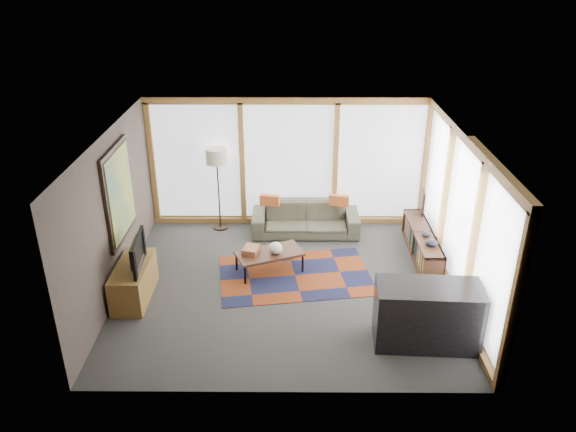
{
  "coord_description": "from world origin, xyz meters",
  "views": [
    {
      "loc": [
        0.06,
        -7.97,
        5.06
      ],
      "look_at": [
        0.0,
        0.4,
        1.1
      ],
      "focal_mm": 35.0,
      "sensor_mm": 36.0,
      "label": 1
    }
  ],
  "objects_px": {
    "bookshelf": "(422,244)",
    "television": "(133,253)",
    "floor_lamp": "(218,189)",
    "bar_counter": "(427,315)",
    "coffee_table": "(269,262)",
    "sofa": "(305,219)",
    "tv_console": "(134,281)"
  },
  "relations": [
    {
      "from": "coffee_table",
      "to": "bookshelf",
      "type": "bearing_deg",
      "value": 11.5
    },
    {
      "from": "floor_lamp",
      "to": "coffee_table",
      "type": "xyz_separation_m",
      "value": [
        1.05,
        -1.69,
        -0.65
      ]
    },
    {
      "from": "floor_lamp",
      "to": "tv_console",
      "type": "bearing_deg",
      "value": -113.08
    },
    {
      "from": "tv_console",
      "to": "floor_lamp",
      "type": "bearing_deg",
      "value": 66.92
    },
    {
      "from": "sofa",
      "to": "bookshelf",
      "type": "distance_m",
      "value": 2.29
    },
    {
      "from": "sofa",
      "to": "television",
      "type": "bearing_deg",
      "value": -139.19
    },
    {
      "from": "television",
      "to": "bar_counter",
      "type": "bearing_deg",
      "value": -107.66
    },
    {
      "from": "coffee_table",
      "to": "tv_console",
      "type": "bearing_deg",
      "value": -158.58
    },
    {
      "from": "television",
      "to": "bookshelf",
      "type": "bearing_deg",
      "value": -77.34
    },
    {
      "from": "sofa",
      "to": "television",
      "type": "relative_size",
      "value": 2.35
    },
    {
      "from": "bookshelf",
      "to": "tv_console",
      "type": "height_order",
      "value": "tv_console"
    },
    {
      "from": "sofa",
      "to": "tv_console",
      "type": "relative_size",
      "value": 1.75
    },
    {
      "from": "coffee_table",
      "to": "television",
      "type": "relative_size",
      "value": 1.27
    },
    {
      "from": "sofa",
      "to": "bookshelf",
      "type": "xyz_separation_m",
      "value": [
        2.1,
        -0.92,
        -0.06
      ]
    },
    {
      "from": "bookshelf",
      "to": "sofa",
      "type": "bearing_deg",
      "value": 156.4
    },
    {
      "from": "sofa",
      "to": "television",
      "type": "distance_m",
      "value": 3.64
    },
    {
      "from": "floor_lamp",
      "to": "television",
      "type": "distance_m",
      "value": 2.77
    },
    {
      "from": "bar_counter",
      "to": "television",
      "type": "bearing_deg",
      "value": 169.59
    },
    {
      "from": "coffee_table",
      "to": "bar_counter",
      "type": "distance_m",
      "value": 3.01
    },
    {
      "from": "floor_lamp",
      "to": "coffee_table",
      "type": "relative_size",
      "value": 1.5
    },
    {
      "from": "sofa",
      "to": "television",
      "type": "xyz_separation_m",
      "value": [
        -2.72,
        -2.36,
        0.55
      ]
    },
    {
      "from": "sofa",
      "to": "floor_lamp",
      "type": "bearing_deg",
      "value": 172.68
    },
    {
      "from": "bookshelf",
      "to": "television",
      "type": "height_order",
      "value": "television"
    },
    {
      "from": "floor_lamp",
      "to": "bar_counter",
      "type": "distance_m",
      "value": 4.94
    },
    {
      "from": "coffee_table",
      "to": "bar_counter",
      "type": "xyz_separation_m",
      "value": [
        2.28,
        -1.94,
        0.27
      ]
    },
    {
      "from": "coffee_table",
      "to": "bookshelf",
      "type": "height_order",
      "value": "bookshelf"
    },
    {
      "from": "sofa",
      "to": "coffee_table",
      "type": "bearing_deg",
      "value": -114.01
    },
    {
      "from": "coffee_table",
      "to": "bar_counter",
      "type": "relative_size",
      "value": 0.78
    },
    {
      "from": "bookshelf",
      "to": "tv_console",
      "type": "relative_size",
      "value": 1.66
    },
    {
      "from": "floor_lamp",
      "to": "bar_counter",
      "type": "height_order",
      "value": "floor_lamp"
    },
    {
      "from": "coffee_table",
      "to": "television",
      "type": "bearing_deg",
      "value": -156.85
    },
    {
      "from": "coffee_table",
      "to": "floor_lamp",
      "type": "bearing_deg",
      "value": 121.89
    }
  ]
}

